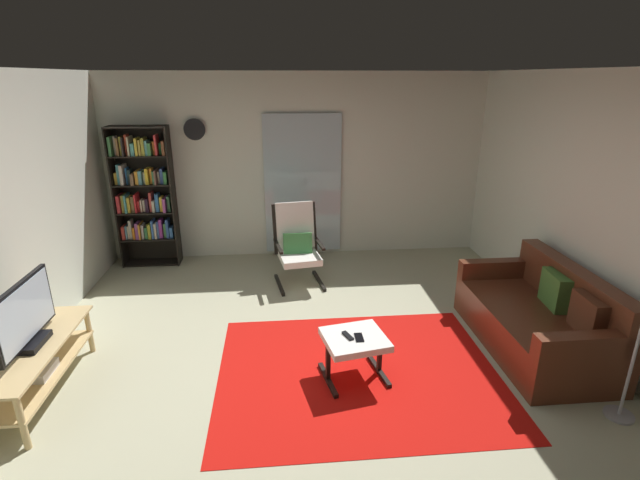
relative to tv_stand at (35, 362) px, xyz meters
The scene contains 14 objects.
ground_plane 2.35m from the tv_stand, ahead, with size 7.02×7.02×0.00m, color #B4B191.
wall_back 4.04m from the tv_stand, 53.83° to the left, with size 5.60×0.06×2.60m, color silver.
wall_right 5.12m from the tv_stand, ahead, with size 0.06×6.00×2.60m, color silver.
glass_door_panel 3.98m from the tv_stand, 52.46° to the left, with size 1.10×0.01×2.00m, color silver.
area_rug 2.71m from the tv_stand, ahead, with size 2.50×2.01×0.01m, color red.
tv_stand is the anchor object (origin of this frame).
television 0.41m from the tv_stand, 73.80° to the left, with size 0.20×0.84×0.54m.
bookshelf_near_tv 3.01m from the tv_stand, 86.02° to the left, with size 0.77×0.30×1.92m.
leather_sofa 4.53m from the tv_stand, ahead, with size 0.89×1.72×0.81m.
lounge_armchair 3.08m from the tv_stand, 43.08° to the left, with size 0.65×0.73×1.02m.
ottoman 2.65m from the tv_stand, ahead, with size 0.60×0.57×0.41m.
tv_remote 2.59m from the tv_stand, ahead, with size 0.04×0.14×0.02m, color black.
cell_phone 2.68m from the tv_stand, ahead, with size 0.07×0.14×0.01m, color black.
wall_clock 3.57m from the tv_stand, 73.37° to the left, with size 0.29×0.03×0.29m.
Camera 1 is at (-0.28, -3.71, 2.52)m, focal length 26.04 mm.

